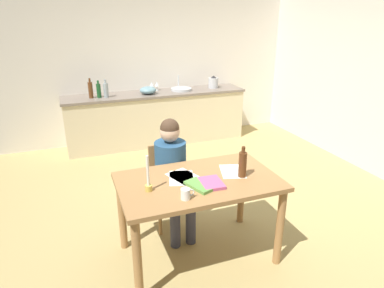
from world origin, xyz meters
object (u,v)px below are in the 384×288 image
at_px(person_seated, 173,170).
at_px(sink_unit, 181,89).
at_px(coffee_mug, 186,194).
at_px(wine_bottle_on_table, 243,164).
at_px(book_magazine, 200,186).
at_px(chair_at_table, 169,181).
at_px(candlestick, 148,181).
at_px(mixing_bowl, 148,90).
at_px(bottle_oil, 91,90).
at_px(book_cookery, 211,183).
at_px(wine_glass_near_sink, 157,84).
at_px(stovetop_kettle, 213,82).
at_px(bottle_wine_red, 106,90).
at_px(dining_table, 198,191).
at_px(bottle_vinegar, 99,90).
at_px(wine_glass_by_kettle, 152,84).

height_order(person_seated, sink_unit, person_seated).
distance_m(coffee_mug, wine_bottle_on_table, 0.63).
bearing_deg(book_magazine, chair_at_table, 72.74).
relative_size(candlestick, book_magazine, 1.20).
bearing_deg(candlestick, book_magazine, -11.80).
xyz_separation_m(coffee_mug, mixing_bowl, (0.49, 3.30, 0.12)).
distance_m(coffee_mug, bottle_oil, 3.35).
distance_m(book_cookery, wine_bottle_on_table, 0.34).
height_order(chair_at_table, wine_glass_near_sink, wine_glass_near_sink).
height_order(sink_unit, stovetop_kettle, sink_unit).
distance_m(chair_at_table, bottle_oil, 2.52).
relative_size(book_magazine, stovetop_kettle, 1.17).
bearing_deg(candlestick, wine_glass_near_sink, 73.89).
xyz_separation_m(bottle_wine_red, wine_glass_near_sink, (0.90, 0.24, -0.01)).
distance_m(dining_table, stovetop_kettle, 3.46).
relative_size(wine_bottle_on_table, stovetop_kettle, 1.30).
relative_size(dining_table, bottle_wine_red, 4.90).
height_order(wine_bottle_on_table, sink_unit, sink_unit).
distance_m(dining_table, wine_bottle_on_table, 0.46).
distance_m(book_cookery, mixing_bowl, 3.16).
xyz_separation_m(book_cookery, sink_unit, (0.83, 3.22, 0.11)).
relative_size(bottle_vinegar, stovetop_kettle, 1.24).
xyz_separation_m(book_magazine, wine_bottle_on_table, (0.42, 0.05, 0.11)).
xyz_separation_m(book_cookery, bottle_vinegar, (-0.58, 3.16, 0.21)).
xyz_separation_m(book_cookery, mixing_bowl, (0.21, 3.15, 0.15)).
xyz_separation_m(sink_unit, bottle_oil, (-1.53, -0.05, 0.11)).
bearing_deg(sink_unit, bottle_vinegar, -177.25).
height_order(book_magazine, sink_unit, sink_unit).
xyz_separation_m(bottle_oil, bottle_wine_red, (0.23, -0.05, -0.01)).
distance_m(bottle_wine_red, stovetop_kettle, 1.91).
xyz_separation_m(candlestick, sink_unit, (1.35, 3.14, 0.04)).
bearing_deg(mixing_bowl, book_magazine, -95.80).
bearing_deg(bottle_oil, bottle_wine_red, -11.00).
bearing_deg(coffee_mug, book_cookery, 28.00).
relative_size(book_cookery, stovetop_kettle, 1.08).
height_order(book_magazine, bottle_wine_red, bottle_wine_red).
bearing_deg(bottle_vinegar, dining_table, -80.44).
distance_m(candlestick, bottle_wine_red, 3.05).
relative_size(mixing_bowl, wine_glass_near_sink, 1.79).
distance_m(book_magazine, book_cookery, 0.11).
xyz_separation_m(chair_at_table, bottle_oil, (-0.55, 2.39, 0.55)).
xyz_separation_m(dining_table, candlestick, (-0.45, -0.04, 0.20)).
distance_m(person_seated, coffee_mug, 0.81).
xyz_separation_m(book_cookery, bottle_wine_red, (-0.47, 3.13, 0.21)).
bearing_deg(bottle_vinegar, sink_unit, 2.75).
distance_m(book_magazine, wine_glass_by_kettle, 3.41).
relative_size(dining_table, wine_glass_by_kettle, 9.06).
bearing_deg(chair_at_table, mixing_bowl, 81.29).
distance_m(coffee_mug, wine_glass_by_kettle, 3.58).
bearing_deg(person_seated, mixing_bowl, 81.79).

